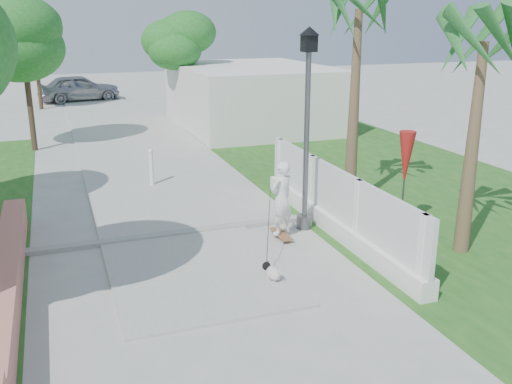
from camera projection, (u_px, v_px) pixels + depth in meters
name	position (u px, v px, depth m)	size (l,w,h in m)	color
path_strip	(109.00, 125.00, 25.15)	(3.20, 36.00, 0.06)	#B7B7B2
curb	(175.00, 234.00, 12.55)	(6.50, 0.25, 0.10)	#999993
grass_right	(397.00, 182.00, 16.62)	(8.00, 20.00, 0.01)	#21581C
pink_wall	(4.00, 296.00, 9.21)	(0.45, 8.20, 0.80)	#C27563
lattice_fence	(335.00, 210.00, 12.60)	(0.35, 7.00, 1.50)	white
building_right	(252.00, 96.00, 24.91)	(6.00, 8.00, 2.60)	silver
street_lamp	(307.00, 123.00, 12.33)	(0.44, 0.44, 4.44)	#59595E
bollard	(151.00, 167.00, 16.05)	(0.14, 0.14, 1.09)	white
patio_umbrella	(406.00, 160.00, 12.26)	(0.36, 0.36, 2.30)	#59595E
tree_path_left	(23.00, 41.00, 19.45)	(3.40, 3.40, 5.23)	#4C3826
tree_path_right	(177.00, 43.00, 25.14)	(3.00, 3.00, 4.79)	#4C3826
tree_path_far	(33.00, 33.00, 28.51)	(3.20, 3.20, 5.17)	#4C3826
palm_far	(358.00, 23.00, 13.17)	(1.80, 1.80, 5.30)	brown
palm_near	(483.00, 55.00, 10.62)	(1.80, 1.80, 4.70)	brown
skateboarder	(273.00, 218.00, 11.51)	(1.31, 2.23, 1.72)	#965E3C
dog	(272.00, 272.00, 10.34)	(0.36, 0.50, 0.36)	silver
parked_car	(79.00, 88.00, 32.22)	(1.78, 4.41, 1.50)	#AFB2B7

